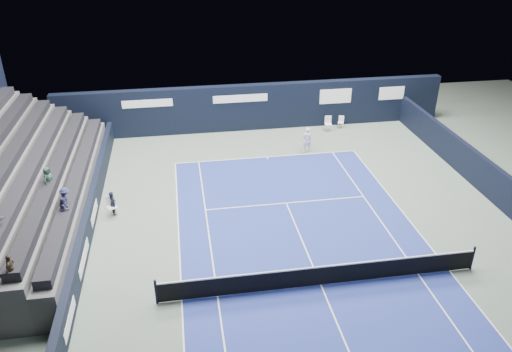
{
  "coord_description": "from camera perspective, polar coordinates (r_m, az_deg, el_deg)",
  "views": [
    {
      "loc": [
        -5.04,
        -14.85,
        13.08
      ],
      "look_at": [
        -1.44,
        7.14,
        1.3
      ],
      "focal_mm": 35.0,
      "sensor_mm": 36.0,
      "label": 1
    }
  ],
  "objects": [
    {
      "name": "ground",
      "position": [
        21.92,
        5.97,
        -8.96
      ],
      "size": [
        48.0,
        48.0,
        0.0
      ],
      "primitive_type": "plane",
      "color": "#58695C",
      "rests_on": "ground"
    },
    {
      "name": "court_surface",
      "position": [
        20.42,
        7.42,
        -12.25
      ],
      "size": [
        10.97,
        23.77,
        0.01
      ],
      "primitive_type": "cube",
      "color": "navy",
      "rests_on": "ground"
    },
    {
      "name": "enclosure_wall_right",
      "position": [
        28.72,
        24.63,
        0.04
      ],
      "size": [
        0.3,
        22.0,
        1.8
      ],
      "primitive_type": "cube",
      "color": "black",
      "rests_on": "ground"
    },
    {
      "name": "folding_chair_back_a",
      "position": [
        34.81,
        9.71,
        6.36
      ],
      "size": [
        0.48,
        0.5,
        0.83
      ],
      "rotation": [
        0.0,
        0.0,
        -0.42
      ],
      "color": "silver",
      "rests_on": "ground"
    },
    {
      "name": "folding_chair_back_b",
      "position": [
        34.15,
        8.25,
        6.09
      ],
      "size": [
        0.5,
        0.48,
        1.01
      ],
      "rotation": [
        0.0,
        0.0,
        -0.12
      ],
      "color": "silver",
      "rests_on": "ground"
    },
    {
      "name": "line_judge_chair",
      "position": [
        25.18,
        -16.22,
        -3.15
      ],
      "size": [
        0.57,
        0.56,
        1.01
      ],
      "rotation": [
        0.0,
        0.0,
        0.38
      ],
      "color": "white",
      "rests_on": "ground"
    },
    {
      "name": "line_judge",
      "position": [
        25.18,
        -16.05,
        -2.99
      ],
      "size": [
        0.45,
        0.54,
        1.25
      ],
      "primitive_type": "imported",
      "rotation": [
        0.0,
        0.0,
        1.98
      ],
      "color": "black",
      "rests_on": "ground"
    },
    {
      "name": "court_markings",
      "position": [
        20.41,
        7.42,
        -12.24
      ],
      "size": [
        11.03,
        23.83,
        0.0
      ],
      "color": "white",
      "rests_on": "court_surface"
    },
    {
      "name": "tennis_net",
      "position": [
        20.1,
        7.51,
        -11.15
      ],
      "size": [
        12.9,
        0.1,
        1.1
      ],
      "color": "black",
      "rests_on": "ground"
    },
    {
      "name": "back_sponsor_wall",
      "position": [
        33.78,
        -0.15,
        7.91
      ],
      "size": [
        26.0,
        0.63,
        3.1
      ],
      "color": "black",
      "rests_on": "ground"
    },
    {
      "name": "side_barrier_left",
      "position": [
        24.68,
        -18.38,
        -4.1
      ],
      "size": [
        0.33,
        22.0,
        1.2
      ],
      "color": "black",
      "rests_on": "ground"
    },
    {
      "name": "spectator_stand",
      "position": [
        25.85,
        -26.79,
        -0.86
      ],
      "size": [
        6.0,
        18.0,
        6.4
      ],
      "color": "#454547",
      "rests_on": "ground"
    },
    {
      "name": "tennis_player",
      "position": [
        30.74,
        5.84,
        4.17
      ],
      "size": [
        0.6,
        0.81,
        1.6
      ],
      "color": "white",
      "rests_on": "ground"
    }
  ]
}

